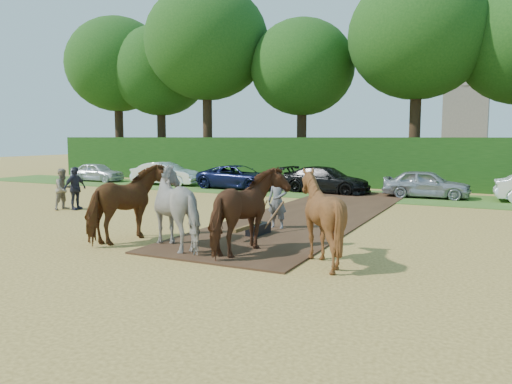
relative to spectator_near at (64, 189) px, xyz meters
The scene contains 10 objects.
ground 9.22m from the spectator_near, 23.41° to the right, with size 120.00×120.00×0.00m, color gold.
earth_strip 10.51m from the spectator_near, 18.65° to the left, with size 4.50×17.00×0.05m, color #472D1C.
grass_verge 13.38m from the spectator_near, 50.85° to the left, with size 50.00×5.00×0.03m, color #38601E.
hedgerow 17.09m from the spectator_near, 60.43° to the left, with size 46.00×1.60×3.00m, color #14380F.
spectator_near is the anchor object (origin of this frame).
spectator_far 0.51m from the spectator_near, 18.80° to the left, with size 1.05×0.44×1.80m, color #262733.
plough_team 10.35m from the spectator_near, 21.07° to the right, with size 7.45×5.27×2.25m.
parked_cars 14.12m from the spectator_near, 48.75° to the left, with size 36.55×3.15×1.44m.
treeline 20.89m from the spectator_near, 69.52° to the left, with size 48.70×10.60×14.21m.
church 54.38m from the spectator_near, 76.40° to the left, with size 5.20×5.20×27.00m.
Camera 1 is at (7.90, -11.44, 3.04)m, focal length 35.00 mm.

